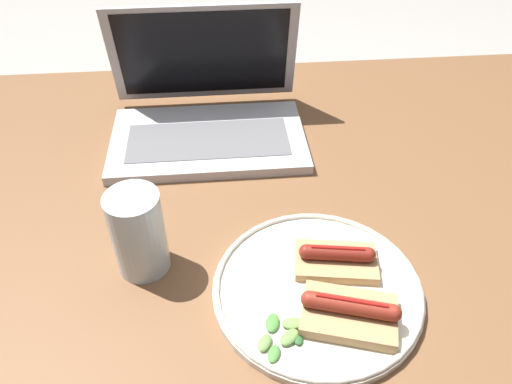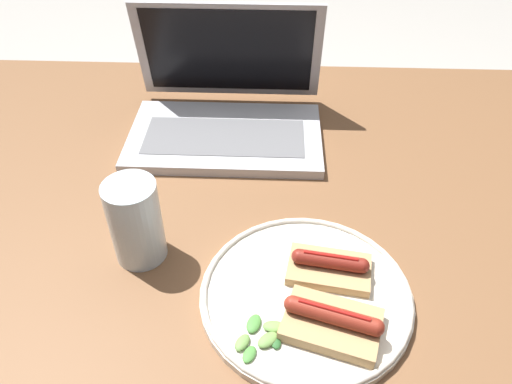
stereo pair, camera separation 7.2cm
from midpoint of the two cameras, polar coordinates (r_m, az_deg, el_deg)
name	(u,v)px [view 2 (the right image)]	position (r m, az deg, el deg)	size (l,w,h in m)	color
desk	(270,223)	(0.87, 3.93, -3.64)	(1.42, 0.88, 0.72)	brown
laptop	(225,112)	(0.93, -1.35, 9.09)	(0.35, 0.26, 0.22)	#B7B7BC
plate	(304,294)	(0.67, 8.65, -11.62)	(0.28, 0.28, 0.02)	silver
sausage_toast_left	(330,322)	(0.63, 11.83, -14.49)	(0.13, 0.11, 0.04)	tan
sausage_toast_middle	(327,266)	(0.68, 11.21, -8.48)	(0.12, 0.08, 0.04)	tan
salad_pile	(258,336)	(0.62, 3.75, -16.29)	(0.06, 0.07, 0.01)	#709E4C
drinking_glass	(134,222)	(0.68, -10.91, -3.49)	(0.07, 0.07, 0.13)	silver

